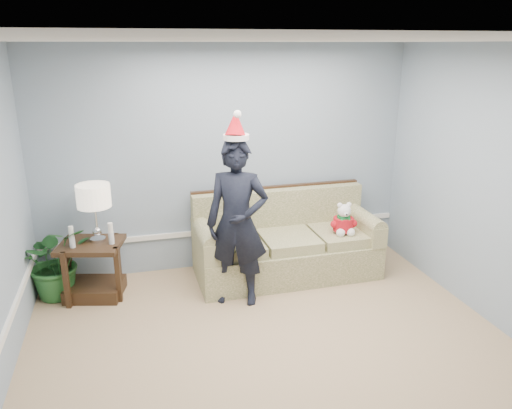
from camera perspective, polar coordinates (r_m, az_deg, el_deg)
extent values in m
cube|color=tan|center=(4.39, 4.09, -19.96)|extent=(4.50, 5.00, 0.02)
cube|color=white|center=(3.47, 5.13, 18.34)|extent=(4.50, 5.00, 0.02)
cube|color=#8395A7|center=(6.04, -3.36, 5.15)|extent=(4.50, 0.02, 2.70)
cube|color=white|center=(6.27, -3.17, -2.94)|extent=(4.48, 0.03, 0.06)
cube|color=#586530|center=(6.07, 3.48, -6.19)|extent=(2.16, 0.94, 0.41)
cube|color=#586530|center=(5.76, -2.63, -4.68)|extent=(0.64, 0.74, 0.12)
cube|color=#586530|center=(5.92, 3.68, -4.04)|extent=(0.64, 0.74, 0.12)
cube|color=#586530|center=(6.16, 9.57, -3.39)|extent=(0.64, 0.74, 0.12)
cube|color=#586530|center=(6.20, 2.56, -0.78)|extent=(2.15, 0.23, 0.57)
cube|color=#311E11|center=(6.18, 2.39, 1.94)|extent=(2.15, 0.08, 0.05)
cube|color=#586530|center=(5.73, -5.85, -4.22)|extent=(0.19, 0.92, 0.25)
cube|color=#586530|center=(6.31, 12.04, -2.41)|extent=(0.19, 0.92, 0.25)
cube|color=#372114|center=(5.70, -18.39, -4.42)|extent=(0.77, 0.69, 0.05)
cube|color=#372114|center=(5.91, -17.88, -9.20)|extent=(0.69, 0.61, 0.15)
cube|color=#372114|center=(5.64, -20.88, -8.13)|extent=(0.06, 0.06, 0.63)
cube|color=#372114|center=(5.60, -15.49, -7.75)|extent=(0.06, 0.06, 0.63)
cube|color=#372114|center=(6.03, -20.53, -6.41)|extent=(0.06, 0.06, 0.63)
cube|color=#372114|center=(5.99, -15.50, -6.05)|extent=(0.06, 0.06, 0.63)
cylinder|color=silver|center=(5.71, -17.61, -3.82)|extent=(0.17, 0.17, 0.03)
sphere|color=silver|center=(5.68, -17.70, -2.93)|extent=(0.10, 0.10, 0.10)
cylinder|color=silver|center=(5.62, -17.85, -1.44)|extent=(0.03, 0.03, 0.36)
cylinder|color=white|center=(5.55, -18.09, 0.95)|extent=(0.36, 0.36, 0.25)
cylinder|color=silver|center=(5.60, -20.27, -4.00)|extent=(0.06, 0.06, 0.13)
cylinder|color=white|center=(5.56, -20.40, -2.87)|extent=(0.05, 0.05, 0.11)
cylinder|color=silver|center=(5.57, -16.20, -3.70)|extent=(0.06, 0.06, 0.13)
cylinder|color=white|center=(5.53, -16.31, -2.56)|extent=(0.05, 0.05, 0.11)
imported|color=#246229|center=(5.90, -21.88, -6.01)|extent=(0.86, 0.77, 0.84)
imported|color=black|center=(5.21, -2.16, -2.17)|extent=(0.76, 0.63, 1.79)
cylinder|color=white|center=(4.97, -2.29, 7.73)|extent=(0.33, 0.33, 0.05)
cone|color=red|center=(4.97, -2.36, 9.25)|extent=(0.30, 0.34, 0.30)
sphere|color=white|center=(4.87, -2.14, 10.28)|extent=(0.08, 0.08, 0.08)
sphere|color=white|center=(6.00, 9.95, -2.21)|extent=(0.22, 0.22, 0.22)
cylinder|color=red|center=(6.00, 9.95, -2.21)|extent=(0.27, 0.27, 0.16)
cylinder|color=#106A2C|center=(5.97, 9.99, -1.41)|extent=(0.18, 0.18, 0.03)
sphere|color=white|center=(5.92, 9.79, -3.23)|extent=(0.10, 0.10, 0.10)
sphere|color=white|center=(5.97, 10.85, -3.11)|extent=(0.10, 0.10, 0.10)
sphere|color=white|center=(5.94, 10.07, -0.72)|extent=(0.16, 0.16, 0.16)
sphere|color=black|center=(5.86, 10.45, -1.14)|extent=(0.02, 0.02, 0.02)
sphere|color=white|center=(5.90, 9.58, -0.10)|extent=(0.06, 0.06, 0.06)
sphere|color=white|center=(5.95, 10.56, -0.01)|extent=(0.06, 0.06, 0.06)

